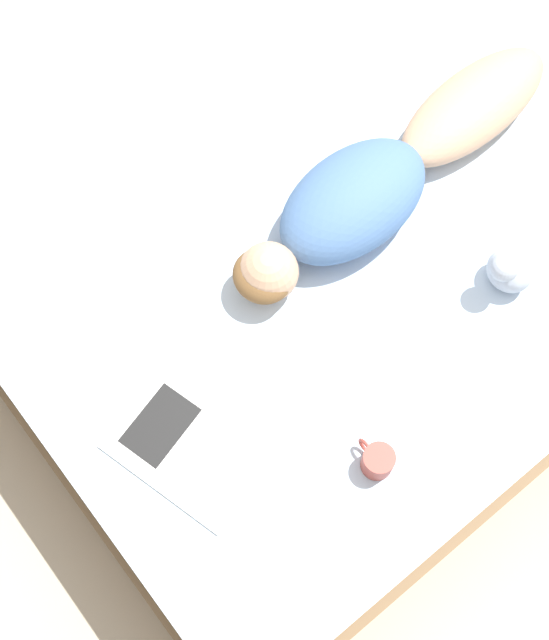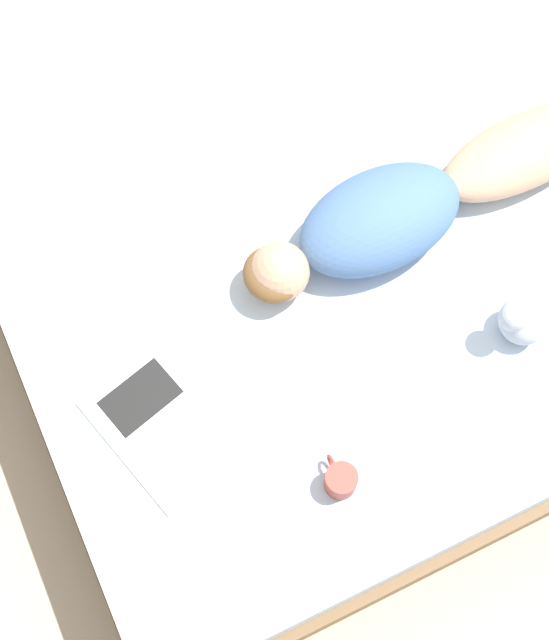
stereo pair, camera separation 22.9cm
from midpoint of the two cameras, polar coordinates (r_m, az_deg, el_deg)
ground_plane at (r=3.17m, az=7.67°, el=-1.67°), size 12.00×12.00×0.00m
bed at (r=2.94m, az=8.25°, el=-0.01°), size 1.60×2.20×0.49m
person at (r=2.77m, az=11.68°, el=7.25°), size 0.35×1.30×0.21m
open_magazine at (r=2.54m, az=-4.65°, el=-6.91°), size 0.49×0.40×0.01m
coffee_mug at (r=2.47m, az=6.93°, el=-10.42°), size 0.12×0.09×0.09m
plush_toy at (r=2.68m, az=17.78°, el=-0.31°), size 0.14×0.16×0.19m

